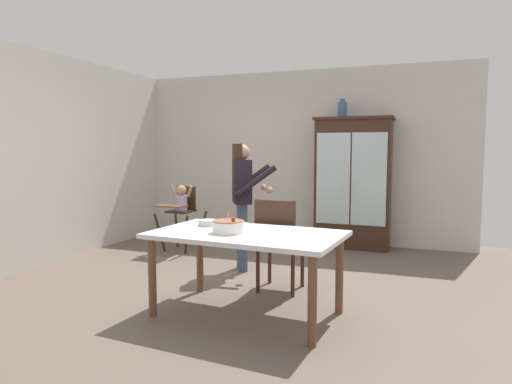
{
  "coord_description": "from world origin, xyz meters",
  "views": [
    {
      "loc": [
        1.91,
        -4.41,
        1.46
      ],
      "look_at": [
        -0.01,
        0.7,
        0.95
      ],
      "focal_mm": 31.86,
      "sensor_mm": 36.0,
      "label": 1
    }
  ],
  "objects_px": {
    "adult_person": "(243,191)",
    "dining_chair_far_side": "(278,239)",
    "serving_bowl": "(208,223)",
    "high_chair_with_toddler": "(181,206)",
    "ceramic_vase": "(342,109)",
    "dining_table": "(247,242)",
    "china_cabinet": "(353,183)",
    "birthday_cake": "(228,227)"
  },
  "relations": [
    {
      "from": "adult_person",
      "to": "dining_chair_far_side",
      "type": "relative_size",
      "value": 1.59
    },
    {
      "from": "adult_person",
      "to": "serving_bowl",
      "type": "height_order",
      "value": "adult_person"
    },
    {
      "from": "high_chair_with_toddler",
      "to": "adult_person",
      "type": "relative_size",
      "value": 0.62
    },
    {
      "from": "ceramic_vase",
      "to": "dining_table",
      "type": "relative_size",
      "value": 0.16
    },
    {
      "from": "ceramic_vase",
      "to": "dining_table",
      "type": "height_order",
      "value": "ceramic_vase"
    },
    {
      "from": "china_cabinet",
      "to": "adult_person",
      "type": "distance_m",
      "value": 2.04
    },
    {
      "from": "birthday_cake",
      "to": "serving_bowl",
      "type": "relative_size",
      "value": 1.56
    },
    {
      "from": "high_chair_with_toddler",
      "to": "serving_bowl",
      "type": "relative_size",
      "value": 5.28
    },
    {
      "from": "birthday_cake",
      "to": "china_cabinet",
      "type": "bearing_deg",
      "value": 79.77
    },
    {
      "from": "china_cabinet",
      "to": "high_chair_with_toddler",
      "type": "xyz_separation_m",
      "value": [
        -2.3,
        -1.06,
        -0.32
      ]
    },
    {
      "from": "serving_bowl",
      "to": "high_chair_with_toddler",
      "type": "bearing_deg",
      "value": 126.15
    },
    {
      "from": "dining_table",
      "to": "china_cabinet",
      "type": "bearing_deg",
      "value": 81.99
    },
    {
      "from": "ceramic_vase",
      "to": "dining_chair_far_side",
      "type": "xyz_separation_m",
      "value": [
        -0.21,
        -2.45,
        -1.5
      ]
    },
    {
      "from": "china_cabinet",
      "to": "birthday_cake",
      "type": "relative_size",
      "value": 6.9
    },
    {
      "from": "china_cabinet",
      "to": "serving_bowl",
      "type": "xyz_separation_m",
      "value": [
        -0.92,
        -2.94,
        -0.21
      ]
    },
    {
      "from": "high_chair_with_toddler",
      "to": "serving_bowl",
      "type": "distance_m",
      "value": 2.34
    },
    {
      "from": "china_cabinet",
      "to": "dining_chair_far_side",
      "type": "distance_m",
      "value": 2.51
    },
    {
      "from": "serving_bowl",
      "to": "dining_chair_far_side",
      "type": "distance_m",
      "value": 0.76
    },
    {
      "from": "adult_person",
      "to": "dining_chair_far_side",
      "type": "height_order",
      "value": "adult_person"
    },
    {
      "from": "china_cabinet",
      "to": "dining_table",
      "type": "height_order",
      "value": "china_cabinet"
    },
    {
      "from": "ceramic_vase",
      "to": "serving_bowl",
      "type": "bearing_deg",
      "value": -104.19
    },
    {
      "from": "birthday_cake",
      "to": "high_chair_with_toddler",
      "type": "bearing_deg",
      "value": 128.39
    },
    {
      "from": "high_chair_with_toddler",
      "to": "serving_bowl",
      "type": "height_order",
      "value": "high_chair_with_toddler"
    },
    {
      "from": "china_cabinet",
      "to": "dining_chair_far_side",
      "type": "xyz_separation_m",
      "value": [
        -0.38,
        -2.45,
        -0.42
      ]
    },
    {
      "from": "high_chair_with_toddler",
      "to": "ceramic_vase",
      "type": "bearing_deg",
      "value": 28.5
    },
    {
      "from": "high_chair_with_toddler",
      "to": "adult_person",
      "type": "height_order",
      "value": "adult_person"
    },
    {
      "from": "china_cabinet",
      "to": "serving_bowl",
      "type": "height_order",
      "value": "china_cabinet"
    },
    {
      "from": "dining_table",
      "to": "adult_person",
      "type": "bearing_deg",
      "value": 113.6
    },
    {
      "from": "ceramic_vase",
      "to": "high_chair_with_toddler",
      "type": "height_order",
      "value": "ceramic_vase"
    },
    {
      "from": "china_cabinet",
      "to": "high_chair_with_toddler",
      "type": "distance_m",
      "value": 2.55
    },
    {
      "from": "china_cabinet",
      "to": "dining_chair_far_side",
      "type": "bearing_deg",
      "value": -98.83
    },
    {
      "from": "birthday_cake",
      "to": "dining_chair_far_side",
      "type": "xyz_separation_m",
      "value": [
        0.2,
        0.78,
        -0.24
      ]
    },
    {
      "from": "dining_table",
      "to": "serving_bowl",
      "type": "relative_size",
      "value": 9.49
    },
    {
      "from": "adult_person",
      "to": "dining_table",
      "type": "xyz_separation_m",
      "value": [
        0.61,
        -1.39,
        -0.31
      ]
    },
    {
      "from": "high_chair_with_toddler",
      "to": "serving_bowl",
      "type": "bearing_deg",
      "value": -51.91
    },
    {
      "from": "dining_table",
      "to": "serving_bowl",
      "type": "distance_m",
      "value": 0.53
    },
    {
      "from": "adult_person",
      "to": "dining_table",
      "type": "bearing_deg",
      "value": 174.39
    },
    {
      "from": "high_chair_with_toddler",
      "to": "adult_person",
      "type": "distance_m",
      "value": 1.46
    },
    {
      "from": "adult_person",
      "to": "ceramic_vase",
      "type": "bearing_deg",
      "value": -55.65
    },
    {
      "from": "high_chair_with_toddler",
      "to": "dining_table",
      "type": "bearing_deg",
      "value": -46.37
    },
    {
      "from": "dining_table",
      "to": "dining_chair_far_side",
      "type": "distance_m",
      "value": 0.7
    },
    {
      "from": "china_cabinet",
      "to": "birthday_cake",
      "type": "bearing_deg",
      "value": -100.23
    }
  ]
}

